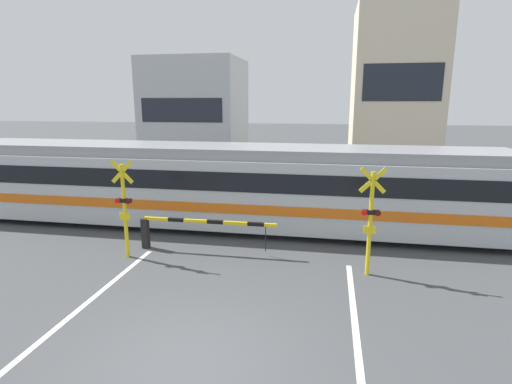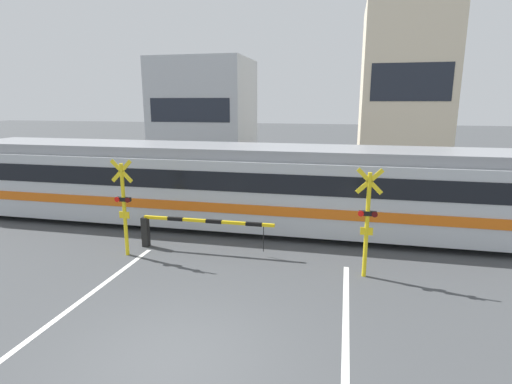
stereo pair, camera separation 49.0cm
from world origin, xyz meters
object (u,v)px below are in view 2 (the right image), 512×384
object	(u,v)px
pedestrian	(268,168)
crossing_signal_left	(124,204)
crossing_barrier_near	(181,226)
crossing_signal_right	(367,218)
crossing_barrier_far	(325,191)
commuter_train	(220,183)

from	to	relation	value
pedestrian	crossing_signal_left	bearing A→B (deg)	-101.83
crossing_barrier_near	pedestrian	size ratio (longest dim) A/B	2.47
crossing_barrier_near	crossing_signal_right	xyz separation A→B (m)	(5.48, -0.80, 0.84)
crossing_barrier_far	crossing_signal_right	size ratio (longest dim) A/B	1.47
crossing_signal_right	pedestrian	distance (m)	11.73
commuter_train	crossing_signal_left	world-z (taller)	commuter_train
crossing_barrier_near	crossing_signal_left	size ratio (longest dim) A/B	1.47
crossing_barrier_near	crossing_barrier_far	world-z (taller)	same
crossing_signal_right	pedestrian	xyz separation A→B (m)	(-4.65, 10.75, -0.60)
crossing_barrier_far	crossing_signal_right	xyz separation A→B (m)	(1.43, -6.83, 0.84)
crossing_signal_right	commuter_train	bearing A→B (deg)	145.14
crossing_barrier_near	crossing_signal_left	distance (m)	1.84
crossing_barrier_far	pedestrian	bearing A→B (deg)	129.43
crossing_signal_left	pedestrian	bearing A→B (deg)	78.17
pedestrian	crossing_barrier_near	bearing A→B (deg)	-94.74
crossing_barrier_near	crossing_signal_right	distance (m)	5.60
crossing_signal_left	crossing_barrier_far	bearing A→B (deg)	51.29
crossing_barrier_near	crossing_signal_right	size ratio (longest dim) A/B	1.47
commuter_train	crossing_signal_left	xyz separation A→B (m)	(-1.81, -3.55, -0.00)
crossing_barrier_near	crossing_signal_right	bearing A→B (deg)	-8.31
crossing_barrier_far	pedestrian	world-z (taller)	pedestrian
crossing_signal_right	crossing_signal_left	bearing A→B (deg)	180.00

